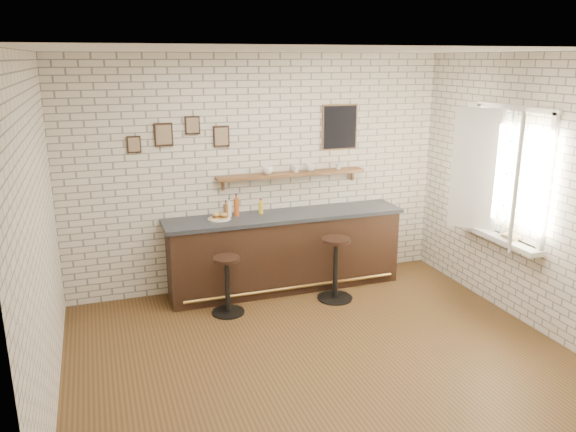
{
  "coord_description": "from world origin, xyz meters",
  "views": [
    {
      "loc": [
        -2.0,
        -4.84,
        2.93
      ],
      "look_at": [
        -0.0,
        0.9,
        1.22
      ],
      "focal_mm": 35.0,
      "sensor_mm": 36.0,
      "label": 1
    }
  ],
  "objects_px": {
    "bitters_bottle_brown": "(226,210)",
    "bitters_bottle_white": "(229,209)",
    "bar_stool_right": "(336,267)",
    "shelf_cup_d": "(339,166)",
    "sandwich_plate": "(219,219)",
    "bar_stool_left": "(227,283)",
    "ciabatta_sandwich": "(220,216)",
    "condiment_bottle_yellow": "(261,207)",
    "shelf_cup_b": "(296,169)",
    "book_upper": "(506,236)",
    "shelf_cup_a": "(267,170)",
    "bitters_bottle_amber": "(236,207)",
    "bar_counter": "(285,251)",
    "book_lower": "(507,238)",
    "shelf_cup_c": "(310,168)"
  },
  "relations": [
    {
      "from": "bar_stool_right",
      "to": "shelf_cup_d",
      "type": "bearing_deg",
      "value": 65.02
    },
    {
      "from": "bar_counter",
      "to": "shelf_cup_b",
      "type": "height_order",
      "value": "shelf_cup_b"
    },
    {
      "from": "book_upper",
      "to": "bar_counter",
      "type": "bearing_deg",
      "value": 140.88
    },
    {
      "from": "ciabatta_sandwich",
      "to": "bitters_bottle_brown",
      "type": "bearing_deg",
      "value": 40.83
    },
    {
      "from": "bitters_bottle_white",
      "to": "sandwich_plate",
      "type": "bearing_deg",
      "value": -150.49
    },
    {
      "from": "bar_counter",
      "to": "book_lower",
      "type": "height_order",
      "value": "bar_counter"
    },
    {
      "from": "bar_stool_left",
      "to": "bar_counter",
      "type": "bearing_deg",
      "value": 29.75
    },
    {
      "from": "bitters_bottle_white",
      "to": "bar_stool_left",
      "type": "height_order",
      "value": "bitters_bottle_white"
    },
    {
      "from": "bitters_bottle_brown",
      "to": "bitters_bottle_white",
      "type": "height_order",
      "value": "bitters_bottle_white"
    },
    {
      "from": "bar_counter",
      "to": "bitters_bottle_white",
      "type": "relative_size",
      "value": 13.22
    },
    {
      "from": "condiment_bottle_yellow",
      "to": "shelf_cup_b",
      "type": "bearing_deg",
      "value": 8.81
    },
    {
      "from": "bitters_bottle_brown",
      "to": "shelf_cup_a",
      "type": "bearing_deg",
      "value": 7.8
    },
    {
      "from": "bitters_bottle_brown",
      "to": "bar_stool_right",
      "type": "bearing_deg",
      "value": -29.14
    },
    {
      "from": "bar_counter",
      "to": "bitters_bottle_brown",
      "type": "distance_m",
      "value": 0.96
    },
    {
      "from": "ciabatta_sandwich",
      "to": "book_upper",
      "type": "bearing_deg",
      "value": -28.37
    },
    {
      "from": "condiment_bottle_yellow",
      "to": "shelf_cup_d",
      "type": "xyz_separation_m",
      "value": [
        1.11,
        0.08,
        0.45
      ]
    },
    {
      "from": "bitters_bottle_amber",
      "to": "bar_stool_left",
      "type": "distance_m",
      "value": 1.02
    },
    {
      "from": "sandwich_plate",
      "to": "book_lower",
      "type": "bearing_deg",
      "value": -28.54
    },
    {
      "from": "shelf_cup_c",
      "to": "book_lower",
      "type": "bearing_deg",
      "value": -145.14
    },
    {
      "from": "bitters_bottle_brown",
      "to": "ciabatta_sandwich",
      "type": "bearing_deg",
      "value": -139.17
    },
    {
      "from": "sandwich_plate",
      "to": "bitters_bottle_white",
      "type": "height_order",
      "value": "bitters_bottle_white"
    },
    {
      "from": "book_lower",
      "to": "bitters_bottle_white",
      "type": "bearing_deg",
      "value": 147.37
    },
    {
      "from": "bitters_bottle_white",
      "to": "shelf_cup_d",
      "type": "height_order",
      "value": "shelf_cup_d"
    },
    {
      "from": "bitters_bottle_amber",
      "to": "book_upper",
      "type": "bearing_deg",
      "value": -31.62
    },
    {
      "from": "bitters_bottle_brown",
      "to": "bar_stool_right",
      "type": "distance_m",
      "value": 1.54
    },
    {
      "from": "bitters_bottle_amber",
      "to": "shelf_cup_d",
      "type": "bearing_deg",
      "value": 3.14
    },
    {
      "from": "bitters_bottle_amber",
      "to": "bar_stool_left",
      "type": "xyz_separation_m",
      "value": [
        -0.29,
        -0.64,
        -0.75
      ]
    },
    {
      "from": "bitters_bottle_white",
      "to": "shelf_cup_d",
      "type": "distance_m",
      "value": 1.59
    },
    {
      "from": "bitters_bottle_white",
      "to": "bar_counter",
      "type": "bearing_deg",
      "value": -9.87
    },
    {
      "from": "bar_counter",
      "to": "shelf_cup_c",
      "type": "height_order",
      "value": "shelf_cup_c"
    },
    {
      "from": "sandwich_plate",
      "to": "bar_stool_left",
      "type": "xyz_separation_m",
      "value": [
        -0.05,
        -0.55,
        -0.64
      ]
    },
    {
      "from": "bar_stool_right",
      "to": "book_lower",
      "type": "height_order",
      "value": "book_lower"
    },
    {
      "from": "shelf_cup_a",
      "to": "shelf_cup_c",
      "type": "xyz_separation_m",
      "value": [
        0.59,
        0.0,
        -0.0
      ]
    },
    {
      "from": "bar_counter",
      "to": "shelf_cup_a",
      "type": "height_order",
      "value": "shelf_cup_a"
    },
    {
      "from": "bitters_bottle_brown",
      "to": "bitters_bottle_amber",
      "type": "relative_size",
      "value": 0.73
    },
    {
      "from": "shelf_cup_a",
      "to": "shelf_cup_c",
      "type": "bearing_deg",
      "value": -44.52
    },
    {
      "from": "bitters_bottle_brown",
      "to": "shelf_cup_b",
      "type": "distance_m",
      "value": 1.07
    },
    {
      "from": "bar_stool_right",
      "to": "shelf_cup_a",
      "type": "height_order",
      "value": "shelf_cup_a"
    },
    {
      "from": "ciabatta_sandwich",
      "to": "bar_stool_left",
      "type": "bearing_deg",
      "value": -95.99
    },
    {
      "from": "condiment_bottle_yellow",
      "to": "shelf_cup_b",
      "type": "relative_size",
      "value": 1.92
    },
    {
      "from": "bitters_bottle_white",
      "to": "book_upper",
      "type": "height_order",
      "value": "bitters_bottle_white"
    },
    {
      "from": "ciabatta_sandwich",
      "to": "shelf_cup_b",
      "type": "height_order",
      "value": "shelf_cup_b"
    },
    {
      "from": "sandwich_plate",
      "to": "shelf_cup_a",
      "type": "height_order",
      "value": "shelf_cup_a"
    },
    {
      "from": "bitters_bottle_white",
      "to": "shelf_cup_a",
      "type": "xyz_separation_m",
      "value": [
        0.53,
        0.08,
        0.45
      ]
    },
    {
      "from": "sandwich_plate",
      "to": "bar_stool_right",
      "type": "relative_size",
      "value": 0.35
    },
    {
      "from": "bitters_bottle_white",
      "to": "shelf_cup_d",
      "type": "xyz_separation_m",
      "value": [
        1.53,
        0.08,
        0.44
      ]
    },
    {
      "from": "bar_counter",
      "to": "book_upper",
      "type": "distance_m",
      "value": 2.69
    },
    {
      "from": "bitters_bottle_amber",
      "to": "condiment_bottle_yellow",
      "type": "height_order",
      "value": "bitters_bottle_amber"
    },
    {
      "from": "bar_counter",
      "to": "shelf_cup_a",
      "type": "distance_m",
      "value": 1.08
    },
    {
      "from": "shelf_cup_c",
      "to": "bar_counter",
      "type": "bearing_deg",
      "value": 106.56
    }
  ]
}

